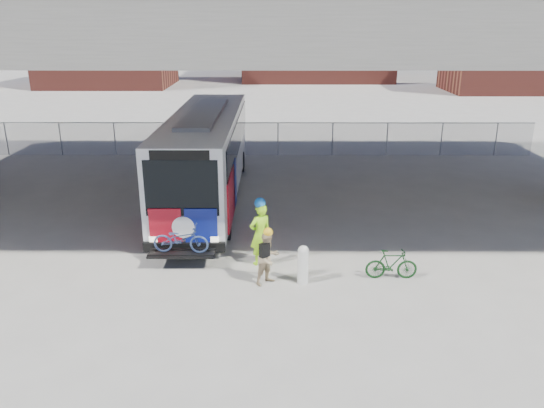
{
  "coord_description": "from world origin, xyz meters",
  "views": [
    {
      "loc": [
        0.79,
        -16.72,
        7.12
      ],
      "look_at": [
        0.73,
        -0.86,
        1.6
      ],
      "focal_mm": 35.0,
      "sensor_mm": 36.0,
      "label": 1
    }
  ],
  "objects_px": {
    "bus": "(206,149)",
    "bike_parked": "(391,264)",
    "bollard": "(303,263)",
    "cyclist_tan": "(268,257)",
    "cyclist_hivis": "(260,232)"
  },
  "relations": [
    {
      "from": "bus",
      "to": "bollard",
      "type": "height_order",
      "value": "bus"
    },
    {
      "from": "bollard",
      "to": "bike_parked",
      "type": "height_order",
      "value": "bollard"
    },
    {
      "from": "bollard",
      "to": "bike_parked",
      "type": "xyz_separation_m",
      "value": [
        2.57,
        0.28,
        -0.17
      ]
    },
    {
      "from": "bollard",
      "to": "cyclist_tan",
      "type": "distance_m",
      "value": 1.01
    },
    {
      "from": "cyclist_hivis",
      "to": "bike_parked",
      "type": "bearing_deg",
      "value": 134.46
    },
    {
      "from": "bus",
      "to": "cyclist_hivis",
      "type": "height_order",
      "value": "bus"
    },
    {
      "from": "bus",
      "to": "cyclist_tan",
      "type": "xyz_separation_m",
      "value": [
        2.62,
        -7.62,
        -1.3
      ]
    },
    {
      "from": "bollard",
      "to": "bus",
      "type": "bearing_deg",
      "value": 115.43
    },
    {
      "from": "bus",
      "to": "cyclist_hivis",
      "type": "bearing_deg",
      "value": -69.43
    },
    {
      "from": "bollard",
      "to": "cyclist_hivis",
      "type": "distance_m",
      "value": 1.82
    },
    {
      "from": "bollard",
      "to": "bike_parked",
      "type": "relative_size",
      "value": 0.77
    },
    {
      "from": "bus",
      "to": "bollard",
      "type": "distance_m",
      "value": 8.55
    },
    {
      "from": "bus",
      "to": "bike_parked",
      "type": "distance_m",
      "value": 9.73
    },
    {
      "from": "bus",
      "to": "bike_parked",
      "type": "bearing_deg",
      "value": -49.8
    },
    {
      "from": "bus",
      "to": "bike_parked",
      "type": "relative_size",
      "value": 8.61
    }
  ]
}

